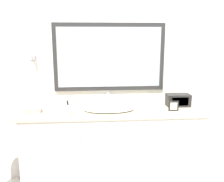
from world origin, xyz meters
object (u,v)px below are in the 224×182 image
object	(u,v)px
soap_bottle	(68,110)
picture_frame	(174,106)
sink_basin	(109,108)
appliance_box	(178,100)

from	to	relation	value
soap_bottle	picture_frame	bearing A→B (deg)	3.92
picture_frame	sink_basin	bearing A→B (deg)	172.11
sink_basin	appliance_box	size ratio (longest dim) A/B	2.11
sink_basin	soap_bottle	bearing A→B (deg)	-158.01
sink_basin	soap_bottle	world-z (taller)	sink_basin
sink_basin	appliance_box	distance (m)	0.79
sink_basin	soap_bottle	distance (m)	0.45
appliance_box	picture_frame	xyz separation A→B (m)	(-0.11, -0.18, -0.01)
soap_bottle	picture_frame	size ratio (longest dim) A/B	1.45
appliance_box	picture_frame	distance (m)	0.22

